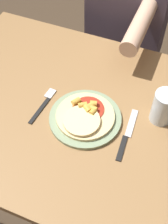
% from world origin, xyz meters
% --- Properties ---
extents(ground_plane, '(8.00, 8.00, 0.00)m').
position_xyz_m(ground_plane, '(0.00, 0.00, 0.00)').
color(ground_plane, '#423323').
extents(dining_table, '(1.21, 0.83, 0.76)m').
position_xyz_m(dining_table, '(0.00, 0.00, 0.65)').
color(dining_table, olive).
rests_on(dining_table, ground_plane).
extents(plate, '(0.26, 0.26, 0.01)m').
position_xyz_m(plate, '(-0.00, -0.03, 0.77)').
color(plate, gray).
rests_on(plate, dining_table).
extents(pizza, '(0.21, 0.21, 0.04)m').
position_xyz_m(pizza, '(-0.00, -0.03, 0.79)').
color(pizza, '#E0C689').
rests_on(pizza, plate).
extents(fork, '(0.03, 0.18, 0.00)m').
position_xyz_m(fork, '(-0.17, -0.02, 0.77)').
color(fork, black).
rests_on(fork, dining_table).
extents(knife, '(0.03, 0.22, 0.00)m').
position_xyz_m(knife, '(0.16, -0.04, 0.77)').
color(knife, black).
rests_on(knife, dining_table).
extents(drinking_glass, '(0.08, 0.08, 0.13)m').
position_xyz_m(drinking_glass, '(0.24, 0.08, 0.83)').
color(drinking_glass, silver).
rests_on(drinking_glass, dining_table).
extents(person_diner, '(0.37, 0.52, 1.22)m').
position_xyz_m(person_diner, '(-0.05, 0.64, 0.72)').
color(person_diner, '#2D2D38').
rests_on(person_diner, ground_plane).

